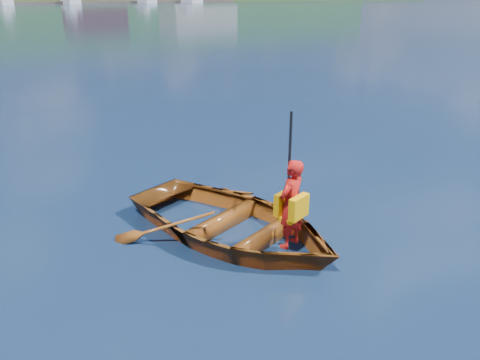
# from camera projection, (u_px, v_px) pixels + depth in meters

# --- Properties ---
(ground) EXTENTS (600.00, 600.00, 0.00)m
(ground) POSITION_uv_depth(u_px,v_px,m) (286.00, 211.00, 7.48)
(ground) COLOR #0C1A3D
(ground) RESTS_ON ground
(rowboat) EXTENTS (3.38, 4.01, 0.71)m
(rowboat) POSITION_uv_depth(u_px,v_px,m) (231.00, 223.00, 6.67)
(rowboat) COLOR #67340F
(rowboat) RESTS_ON ground
(child_paddler) EXTENTS (0.51, 0.43, 1.79)m
(child_paddler) POSITION_uv_depth(u_px,v_px,m) (291.00, 204.00, 6.06)
(child_paddler) COLOR red
(child_paddler) RESTS_ON ground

